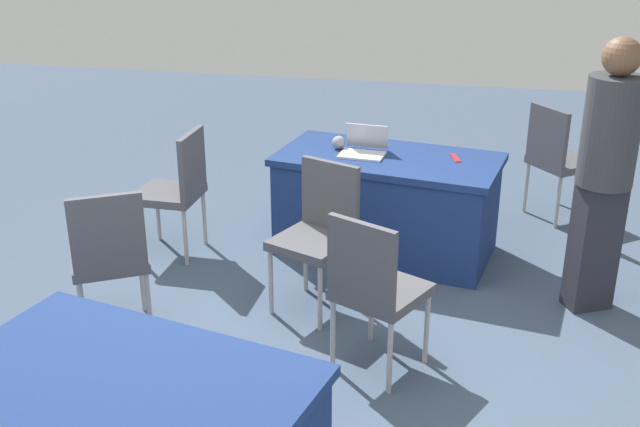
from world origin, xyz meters
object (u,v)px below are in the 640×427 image
(chair_aisle, at_px, (177,185))
(person_attendee_standing, at_px, (606,164))
(chair_near_front, at_px, (319,228))
(laptop_silver, at_px, (364,149))
(scissors_red, at_px, (455,158))
(table_foreground, at_px, (387,204))
(yarn_ball, at_px, (339,142))
(chair_tucked_right, at_px, (557,155))
(chair_by_pillar, at_px, (109,253))
(chair_tucked_left, at_px, (374,285))

(chair_aisle, height_order, person_attendee_standing, person_attendee_standing)
(chair_near_front, bearing_deg, laptop_silver, -75.29)
(person_attendee_standing, bearing_deg, scissors_red, -60.39)
(table_foreground, xyz_separation_m, scissors_red, (-0.47, -0.05, 0.38))
(person_attendee_standing, bearing_deg, yarn_ball, -47.08)
(chair_aisle, xyz_separation_m, scissors_red, (-1.97, -0.41, 0.22))
(chair_tucked_right, distance_m, chair_by_pillar, 3.68)
(chair_near_front, distance_m, chair_tucked_left, 0.82)
(chair_tucked_right, bearing_deg, person_attendee_standing, -33.45)
(person_attendee_standing, xyz_separation_m, yarn_ball, (1.79, -0.66, -0.18))
(chair_tucked_right, distance_m, scissors_red, 1.21)
(chair_tucked_left, bearing_deg, chair_aisle, 168.52)
(laptop_silver, relative_size, yarn_ball, 3.49)
(chair_near_front, distance_m, yarn_ball, 1.06)
(table_foreground, bearing_deg, chair_near_front, 71.51)
(table_foreground, distance_m, chair_near_front, 1.00)
(table_foreground, xyz_separation_m, chair_tucked_right, (-1.26, -0.95, 0.17))
(table_foreground, distance_m, laptop_silver, 0.45)
(chair_by_pillar, distance_m, person_attendee_standing, 3.04)
(chair_aisle, distance_m, chair_by_pillar, 1.20)
(chair_near_front, height_order, laptop_silver, chair_near_front)
(chair_near_front, xyz_separation_m, chair_tucked_left, (-0.46, 0.68, -0.00))
(chair_tucked_right, bearing_deg, yarn_ball, -101.47)
(chair_by_pillar, bearing_deg, scissors_red, 9.47)
(scissors_red, bearing_deg, chair_by_pillar, -65.46)
(chair_near_front, relative_size, laptop_silver, 2.80)
(table_foreground, bearing_deg, chair_tucked_left, 95.15)
(scissors_red, bearing_deg, table_foreground, -99.42)
(scissors_red, bearing_deg, chair_near_front, -54.30)
(chair_aisle, bearing_deg, laptop_silver, -73.51)
(chair_tucked_left, distance_m, chair_tucked_right, 2.79)
(table_foreground, height_order, chair_tucked_right, chair_tucked_right)
(table_foreground, height_order, person_attendee_standing, person_attendee_standing)
(chair_aisle, bearing_deg, chair_by_pillar, -176.52)
(chair_near_front, height_order, chair_tucked_right, chair_near_front)
(chair_aisle, distance_m, scissors_red, 2.02)
(chair_near_front, bearing_deg, yarn_ball, -63.44)
(table_foreground, distance_m, yarn_ball, 0.58)
(table_foreground, bearing_deg, person_attendee_standing, 158.06)
(person_attendee_standing, xyz_separation_m, laptop_silver, (1.59, -0.57, -0.19))
(table_foreground, height_order, chair_aisle, chair_aisle)
(laptop_silver, bearing_deg, chair_aisle, 21.00)
(yarn_ball, bearing_deg, person_attendee_standing, 159.70)
(person_attendee_standing, bearing_deg, chair_aisle, -30.80)
(chair_tucked_right, bearing_deg, chair_near_front, -78.75)
(chair_near_front, distance_m, chair_aisle, 1.31)
(table_foreground, relative_size, scissors_red, 9.47)
(chair_near_front, distance_m, scissors_red, 1.27)
(yarn_ball, bearing_deg, chair_aisle, 22.48)
(chair_by_pillar, height_order, laptop_silver, chair_by_pillar)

